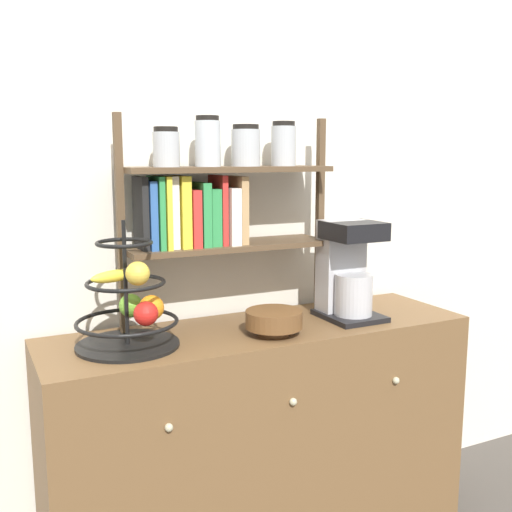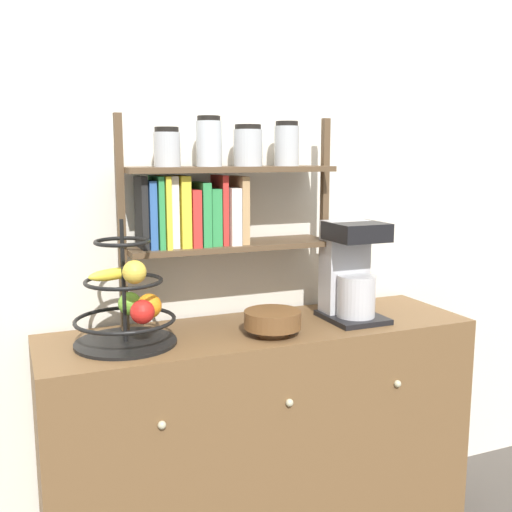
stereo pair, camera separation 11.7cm
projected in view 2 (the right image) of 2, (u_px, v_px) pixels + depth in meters
The scene contains 6 objects.
wall_back at pixel (234, 177), 2.14m from camera, with size 7.00×0.05×2.60m, color silver.
sideboard at pixel (261, 441), 2.05m from camera, with size 1.44×0.44×0.81m.
coffee_maker at pixel (350, 271), 2.07m from camera, with size 0.19×0.22×0.34m.
fruit_stand at pixel (129, 305), 1.79m from camera, with size 0.31×0.31×0.38m.
wooden_bowl at pixel (272, 321), 1.90m from camera, with size 0.18×0.18×0.08m.
shelf_hutch at pixel (213, 197), 1.97m from camera, with size 0.75×0.20×0.69m.
Camera 2 is at (-0.76, -1.55, 1.37)m, focal length 42.00 mm.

